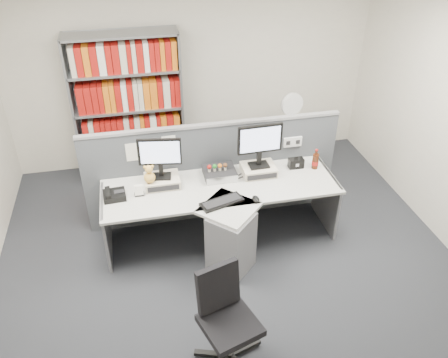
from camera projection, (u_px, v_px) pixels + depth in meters
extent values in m
plane|color=#303339|center=(237.00, 286.00, 4.81)|extent=(5.50, 5.50, 0.00)
cube|color=silver|center=(192.00, 70.00, 6.31)|extent=(5.00, 0.04, 2.70)
cube|color=white|center=(243.00, 21.00, 3.33)|extent=(5.00, 5.50, 0.04)
cube|color=#4A4E54|center=(213.00, 173.00, 5.49)|extent=(3.00, 0.05, 1.25)
cube|color=#9C9BA0|center=(213.00, 125.00, 5.14)|extent=(3.00, 0.07, 0.03)
cube|color=white|center=(292.00, 142.00, 5.45)|extent=(0.22, 0.04, 0.12)
cube|color=white|center=(133.00, 151.00, 5.07)|extent=(0.16, 0.00, 0.22)
cube|color=white|center=(169.00, 147.00, 5.14)|extent=(0.16, 0.00, 0.22)
cube|color=white|center=(273.00, 136.00, 5.36)|extent=(0.16, 0.00, 0.22)
cube|color=beige|center=(221.00, 187.00, 5.09)|extent=(2.60, 0.80, 0.03)
cube|color=beige|center=(229.00, 208.00, 4.77)|extent=(0.74, 0.74, 0.03)
cube|color=slate|center=(231.00, 242.00, 4.87)|extent=(0.57, 0.57, 0.69)
cube|color=slate|center=(107.00, 227.00, 5.06)|extent=(0.03, 0.70, 0.72)
cube|color=slate|center=(326.00, 198.00, 5.51)|extent=(0.03, 0.70, 0.72)
cube|color=slate|center=(215.00, 195.00, 5.58)|extent=(2.50, 0.02, 0.45)
cube|color=beige|center=(162.00, 181.00, 5.08)|extent=(0.38, 0.30, 0.10)
cube|color=black|center=(163.00, 188.00, 4.96)|extent=(0.34, 0.01, 0.06)
cube|color=beige|center=(259.00, 170.00, 5.27)|extent=(0.38, 0.30, 0.10)
cube|color=black|center=(262.00, 177.00, 5.15)|extent=(0.34, 0.01, 0.06)
cube|color=black|center=(162.00, 176.00, 5.05)|extent=(0.22, 0.18, 0.02)
cube|color=black|center=(161.00, 170.00, 5.00)|extent=(0.05, 0.03, 0.17)
cube|color=black|center=(160.00, 152.00, 4.88)|extent=(0.46, 0.10, 0.30)
cube|color=silver|center=(160.00, 153.00, 4.86)|extent=(0.41, 0.07, 0.26)
cube|color=black|center=(259.00, 165.00, 5.24)|extent=(0.23, 0.17, 0.02)
cube|color=black|center=(259.00, 158.00, 5.19)|extent=(0.05, 0.03, 0.18)
cube|color=black|center=(260.00, 139.00, 5.05)|extent=(0.50, 0.05, 0.33)
cube|color=silver|center=(260.00, 140.00, 5.04)|extent=(0.45, 0.02, 0.28)
cube|color=black|center=(220.00, 173.00, 5.22)|extent=(0.35, 0.31, 0.09)
cube|color=silver|center=(222.00, 180.00, 5.09)|extent=(0.35, 0.01, 0.09)
cylinder|color=beige|center=(209.00, 170.00, 5.15)|extent=(0.03, 0.03, 0.03)
sphere|color=#A5140F|center=(209.00, 167.00, 5.12)|extent=(0.05, 0.05, 0.05)
cylinder|color=beige|center=(215.00, 170.00, 5.16)|extent=(0.03, 0.03, 0.03)
sphere|color=#19721E|center=(215.00, 166.00, 5.13)|extent=(0.05, 0.05, 0.05)
cylinder|color=beige|center=(220.00, 169.00, 5.17)|extent=(0.03, 0.03, 0.03)
sphere|color=orange|center=(220.00, 166.00, 5.14)|extent=(0.05, 0.05, 0.05)
cylinder|color=beige|center=(225.00, 168.00, 5.18)|extent=(0.03, 0.03, 0.03)
sphere|color=#593319|center=(225.00, 165.00, 5.16)|extent=(0.05, 0.05, 0.05)
cube|color=black|center=(222.00, 202.00, 4.81)|extent=(0.49, 0.30, 0.03)
cube|color=black|center=(222.00, 201.00, 4.80)|extent=(0.42, 0.23, 0.01)
ellipsoid|color=black|center=(256.00, 199.00, 4.84)|extent=(0.08, 0.12, 0.05)
cube|color=black|center=(114.00, 195.00, 4.88)|extent=(0.24, 0.22, 0.06)
cube|color=black|center=(108.00, 192.00, 4.84)|extent=(0.07, 0.19, 0.04)
cube|color=black|center=(119.00, 192.00, 4.87)|extent=(0.11, 0.07, 0.01)
cube|color=black|center=(139.00, 194.00, 4.93)|extent=(0.10, 0.06, 0.02)
cube|color=white|center=(139.00, 191.00, 4.88)|extent=(0.09, 0.04, 0.10)
cube|color=white|center=(139.00, 188.00, 4.92)|extent=(0.09, 0.04, 0.10)
sphere|color=gold|center=(150.00, 177.00, 4.93)|extent=(0.12, 0.12, 0.12)
sphere|color=gold|center=(149.00, 169.00, 4.87)|extent=(0.08, 0.08, 0.08)
sphere|color=gold|center=(145.00, 167.00, 4.85)|extent=(0.03, 0.03, 0.03)
sphere|color=gold|center=(152.00, 166.00, 4.86)|extent=(0.03, 0.03, 0.03)
cube|color=black|center=(296.00, 163.00, 5.38)|extent=(0.17, 0.10, 0.11)
cylinder|color=#3F190A|center=(315.00, 161.00, 5.35)|extent=(0.07, 0.07, 0.18)
cylinder|color=#A5140F|center=(315.00, 163.00, 5.36)|extent=(0.08, 0.08, 0.05)
cylinder|color=#3F190A|center=(316.00, 153.00, 5.28)|extent=(0.03, 0.03, 0.05)
cylinder|color=#A5140F|center=(317.00, 150.00, 5.26)|extent=(0.03, 0.03, 0.01)
cube|color=gray|center=(75.00, 113.00, 5.98)|extent=(0.03, 0.40, 2.00)
cube|color=gray|center=(181.00, 104.00, 6.23)|extent=(0.03, 0.40, 2.00)
cube|color=gray|center=(128.00, 103.00, 6.26)|extent=(1.40, 0.02, 2.00)
cube|color=gray|center=(137.00, 171.00, 6.64)|extent=(1.38, 0.40, 0.03)
cube|color=gray|center=(133.00, 141.00, 6.37)|extent=(1.38, 0.40, 0.03)
cube|color=gray|center=(129.00, 107.00, 6.09)|extent=(1.38, 0.40, 0.03)
cube|color=gray|center=(124.00, 71.00, 5.82)|extent=(1.38, 0.40, 0.03)
cube|color=gray|center=(120.00, 34.00, 5.57)|extent=(1.38, 0.40, 0.03)
cube|color=#A5140F|center=(135.00, 161.00, 6.51)|extent=(1.24, 0.28, 0.36)
cube|color=orange|center=(131.00, 129.00, 6.24)|extent=(1.24, 0.28, 0.36)
cube|color=beige|center=(127.00, 94.00, 5.96)|extent=(1.24, 0.28, 0.36)
cube|color=white|center=(122.00, 56.00, 5.69)|extent=(1.24, 0.28, 0.36)
cube|color=gray|center=(287.00, 151.00, 6.46)|extent=(0.45, 0.60, 0.70)
cube|color=black|center=(296.00, 151.00, 6.13)|extent=(0.40, 0.02, 0.28)
cube|color=black|center=(294.00, 172.00, 6.30)|extent=(0.40, 0.02, 0.28)
cylinder|color=white|center=(290.00, 128.00, 6.26)|extent=(0.18, 0.18, 0.03)
cylinder|color=white|center=(290.00, 121.00, 6.20)|extent=(0.03, 0.03, 0.18)
cylinder|color=white|center=(292.00, 104.00, 6.05)|extent=(0.31, 0.12, 0.31)
cylinder|color=silver|center=(291.00, 104.00, 6.08)|extent=(0.31, 0.11, 0.31)
cylinder|color=silver|center=(230.00, 341.00, 3.96)|extent=(0.05, 0.05, 0.38)
cube|color=black|center=(230.00, 325.00, 3.84)|extent=(0.55, 0.55, 0.07)
cube|color=black|center=(218.00, 287.00, 3.84)|extent=(0.40, 0.21, 0.44)
cube|color=black|center=(246.00, 347.00, 4.14)|extent=(0.29, 0.13, 0.04)
cylinder|color=black|center=(257.00, 343.00, 4.20)|extent=(0.05, 0.05, 0.03)
cube|color=black|center=(226.00, 340.00, 4.21)|extent=(0.05, 0.29, 0.04)
cylinder|color=black|center=(223.00, 330.00, 4.31)|extent=(0.05, 0.05, 0.03)
cube|color=black|center=(210.00, 354.00, 4.08)|extent=(0.29, 0.14, 0.04)
cylinder|color=black|center=(198.00, 354.00, 4.10)|extent=(0.05, 0.05, 0.03)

